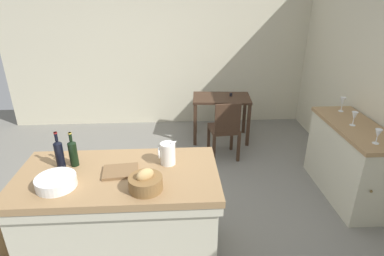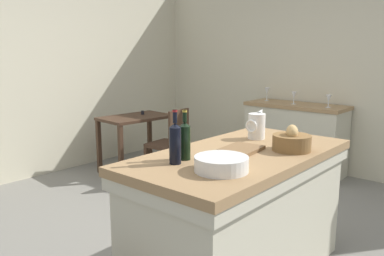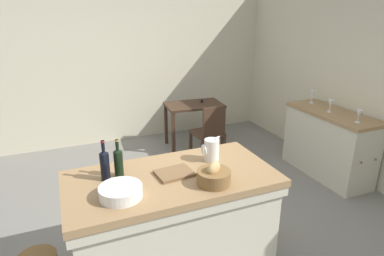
# 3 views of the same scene
# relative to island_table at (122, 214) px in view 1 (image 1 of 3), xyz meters

# --- Properties ---
(ground_plane) EXTENTS (6.76, 6.76, 0.00)m
(ground_plane) POSITION_rel_island_table_xyz_m (0.26, 0.68, -0.49)
(ground_plane) COLOR slate
(wall_back) EXTENTS (5.32, 0.12, 2.60)m
(wall_back) POSITION_rel_island_table_xyz_m (0.26, 3.28, 0.81)
(wall_back) COLOR beige
(wall_back) RESTS_ON ground
(island_table) EXTENTS (1.68, 0.86, 0.90)m
(island_table) POSITION_rel_island_table_xyz_m (0.00, 0.00, 0.00)
(island_table) COLOR #99754C
(island_table) RESTS_ON ground
(side_cabinet) EXTENTS (0.52, 1.28, 0.90)m
(side_cabinet) POSITION_rel_island_table_xyz_m (2.52, 0.85, -0.04)
(side_cabinet) COLOR #99754C
(side_cabinet) RESTS_ON ground
(writing_desk) EXTENTS (0.94, 0.63, 0.78)m
(writing_desk) POSITION_rel_island_table_xyz_m (1.24, 2.46, 0.12)
(writing_desk) COLOR #3D281C
(writing_desk) RESTS_ON ground
(wooden_chair) EXTENTS (0.44, 0.44, 0.89)m
(wooden_chair) POSITION_rel_island_table_xyz_m (1.20, 1.80, -0.01)
(wooden_chair) COLOR #3D281C
(wooden_chair) RESTS_ON ground
(pitcher) EXTENTS (0.17, 0.13, 0.24)m
(pitcher) POSITION_rel_island_table_xyz_m (0.42, 0.14, 0.52)
(pitcher) COLOR white
(pitcher) RESTS_ON island_table
(wash_bowl) EXTENTS (0.31, 0.31, 0.09)m
(wash_bowl) POSITION_rel_island_table_xyz_m (-0.44, -0.16, 0.46)
(wash_bowl) COLOR white
(wash_bowl) RESTS_ON island_table
(bread_basket) EXTENTS (0.26, 0.26, 0.18)m
(bread_basket) POSITION_rel_island_table_xyz_m (0.25, -0.24, 0.48)
(bread_basket) COLOR brown
(bread_basket) RESTS_ON island_table
(cutting_board) EXTENTS (0.31, 0.25, 0.02)m
(cutting_board) POSITION_rel_island_table_xyz_m (0.03, 0.01, 0.43)
(cutting_board) COLOR brown
(cutting_board) RESTS_ON island_table
(wine_bottle_dark) EXTENTS (0.07, 0.07, 0.31)m
(wine_bottle_dark) POSITION_rel_island_table_xyz_m (-0.39, 0.16, 0.54)
(wine_bottle_dark) COLOR black
(wine_bottle_dark) RESTS_ON island_table
(wine_bottle_amber) EXTENTS (0.07, 0.07, 0.33)m
(wine_bottle_amber) POSITION_rel_island_table_xyz_m (-0.49, 0.14, 0.55)
(wine_bottle_amber) COLOR black
(wine_bottle_amber) RESTS_ON island_table
(wine_glass_far_left) EXTENTS (0.07, 0.07, 0.15)m
(wine_glass_far_left) POSITION_rel_island_table_xyz_m (2.47, 0.42, 0.52)
(wine_glass_far_left) COLOR white
(wine_glass_far_left) RESTS_ON side_cabinet
(wine_glass_left) EXTENTS (0.07, 0.07, 0.16)m
(wine_glass_left) POSITION_rel_island_table_xyz_m (2.48, 0.87, 0.52)
(wine_glass_left) COLOR white
(wine_glass_left) RESTS_ON side_cabinet
(wine_glass_middle) EXTENTS (0.07, 0.07, 0.18)m
(wine_glass_middle) POSITION_rel_island_table_xyz_m (2.56, 1.30, 0.53)
(wine_glass_middle) COLOR white
(wine_glass_middle) RESTS_ON side_cabinet
(wicker_hamper) EXTENTS (0.31, 0.31, 0.33)m
(wicker_hamper) POSITION_rel_island_table_xyz_m (-1.08, 0.15, -0.32)
(wicker_hamper) COLOR brown
(wicker_hamper) RESTS_ON ground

